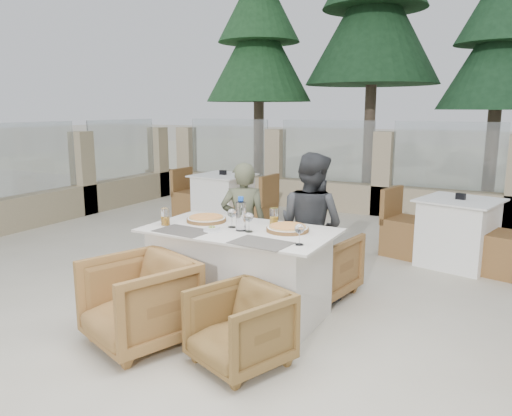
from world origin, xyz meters
The scene contains 27 objects.
ground centered at (0.00, 0.00, 0.00)m, with size 80.00×80.00×0.00m, color beige.
sand_patch centered at (0.00, 14.00, 0.01)m, with size 30.00×16.00×0.01m, color beige.
perimeter_wall_far centered at (0.00, 4.80, 0.80)m, with size 10.00×0.34×1.60m, color tan, non-canonical shape.
perimeter_wall_left centered at (-4.50, 1.50, 0.80)m, with size 0.34×7.00×1.60m, color tan, non-canonical shape.
pine_far_left centered at (-3.50, 7.00, 2.75)m, with size 2.42×2.42×5.50m, color #214F27.
pine_mid_left centered at (-1.00, 7.50, 3.25)m, with size 2.86×2.86×6.50m, color #1A3F20.
pine_centre centered at (1.50, 7.20, 2.50)m, with size 2.20×2.20×5.00m, color #1C4325.
dining_table centered at (-0.04, 0.05, 0.39)m, with size 1.60×0.90×0.77m, color silver, non-canonical shape.
placemat_near_left centered at (-0.42, -0.23, 0.77)m, with size 0.45×0.30×0.00m, color #534D47.
placemat_near_right centered at (0.33, -0.26, 0.77)m, with size 0.45×0.30×0.00m, color #5E5850.
pizza_left centered at (-0.45, 0.16, 0.79)m, with size 0.36×0.36×0.05m, color orange.
pizza_right centered at (0.35, 0.18, 0.79)m, with size 0.36×0.36×0.05m, color orange.
water_bottle centered at (0.00, 0.01, 0.91)m, with size 0.08×0.08×0.29m, color #A3BED6.
wine_glass_centre centered at (-0.12, 0.07, 0.86)m, with size 0.08×0.08×0.18m, color silver, non-canonical shape.
wine_glass_near centered at (0.08, 0.01, 0.86)m, with size 0.08×0.08×0.18m, color white, non-canonical shape.
wine_glass_corner centered at (0.61, -0.17, 0.86)m, with size 0.08×0.08×0.18m, color silver, non-canonical shape.
beer_glass_left centered at (-0.68, -0.13, 0.85)m, with size 0.08×0.08×0.15m, color orange.
beer_glass_right centered at (0.15, 0.34, 0.84)m, with size 0.07×0.07×0.15m, color gold.
olive_dish centered at (-0.20, -0.12, 0.79)m, with size 0.11×0.11×0.04m, color silver, non-canonical shape.
armchair_far_left centered at (-0.51, 0.62, 0.28)m, with size 0.59×0.61×0.55m, color olive.
armchair_far_right centered at (0.39, 0.84, 0.31)m, with size 0.66×0.68×0.62m, color olive.
armchair_near_left centered at (-0.44, -0.78, 0.34)m, with size 0.72×0.74×0.67m, color olive.
armchair_near_right centered at (0.40, -0.71, 0.28)m, with size 0.59×0.61×0.55m, color brown.
diner_left centered at (-0.37, 0.72, 0.63)m, with size 0.46×0.30×1.26m, color #585C43.
diner_right centered at (0.34, 0.74, 0.69)m, with size 0.67×0.52×1.39m, color #35373A.
bg_table_a centered at (-2.02, 2.99, 0.39)m, with size 1.64×0.82×0.77m, color white, non-canonical shape.
bg_table_b centered at (1.46, 2.44, 0.39)m, with size 1.64×0.82×0.77m, color white, non-canonical shape.
Camera 1 is at (2.02, -3.52, 1.78)m, focal length 35.00 mm.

